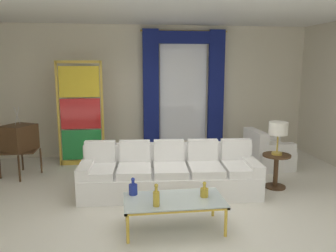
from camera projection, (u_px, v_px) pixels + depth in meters
name	position (u px, v px, depth m)	size (l,w,h in m)	color
ground_plane	(177.00, 202.00, 5.40)	(16.00, 16.00, 0.00)	silver
wall_rear	(156.00, 91.00, 8.11)	(8.00, 0.12, 3.00)	beige
ceiling_slab	(170.00, 9.00, 5.63)	(8.00, 7.60, 0.04)	white
curtained_window	(184.00, 81.00, 7.99)	(2.00, 0.17, 2.70)	white
couch_white_long	(170.00, 174.00, 5.77)	(2.98, 1.14, 0.86)	white
coffee_table	(174.00, 201.00, 4.47)	(1.30, 0.68, 0.41)	silver
bottle_blue_decanter	(133.00, 189.00, 4.60)	(0.12, 0.12, 0.24)	navy
bottle_crystal_tall	(204.00, 192.00, 4.53)	(0.11, 0.11, 0.21)	gold
bottle_amber_squat	(156.00, 197.00, 4.22)	(0.08, 0.08, 0.29)	gold
vintage_tv	(19.00, 139.00, 6.53)	(0.73, 0.76, 1.35)	#472D19
armchair_white	(266.00, 154.00, 7.12)	(0.86, 0.86, 0.80)	white
stained_glass_divider	(81.00, 116.00, 7.21)	(0.95, 0.05, 2.20)	gold
peacock_figurine	(106.00, 159.00, 6.99)	(0.44, 0.60, 0.50)	beige
round_side_table	(276.00, 168.00, 5.97)	(0.48, 0.48, 0.59)	#472D19
table_lamp_brass	(278.00, 130.00, 5.84)	(0.32, 0.32, 0.57)	#B29338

